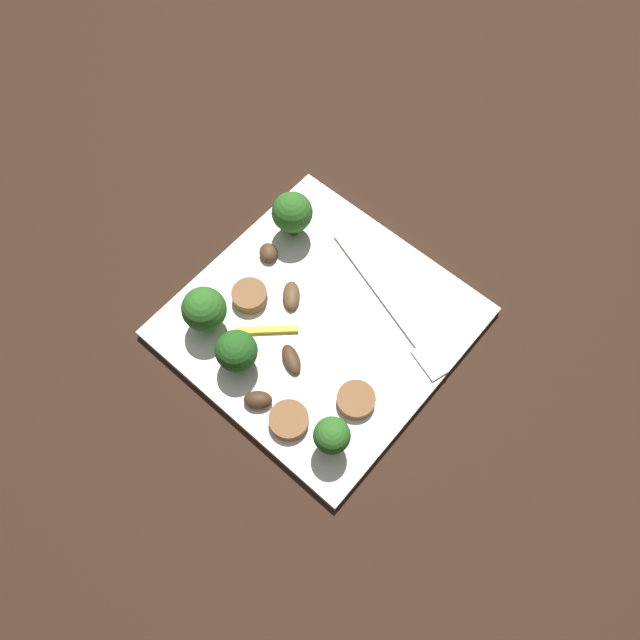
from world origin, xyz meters
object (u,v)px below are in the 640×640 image
Objects in this scene: mushroom_1 at (291,359)px; mushroom_0 at (268,252)px; plate at (320,322)px; broccoli_floret_2 at (237,351)px; broccoli_floret_1 at (204,310)px; broccoli_floret_3 at (332,436)px; sausage_slice_1 at (289,420)px; mushroom_3 at (258,400)px; fork at (394,313)px; sausage_slice_0 at (356,400)px; mushroom_2 at (293,294)px; pepper_strip_0 at (267,330)px; sausage_slice_2 at (250,296)px; broccoli_floret_0 at (292,213)px.

mushroom_0 is at bearing 143.31° from mushroom_1.
plate is 0.09m from broccoli_floret_2.
broccoli_floret_3 is at bearing -4.57° from broccoli_floret_1.
sausage_slice_1 is (0.07, -0.01, -0.02)m from broccoli_floret_2.
fork is at bearing 75.87° from mushroom_3.
broccoli_floret_1 reaches higher than broccoli_floret_2.
plate is 9.65× the size of mushroom_3.
mushroom_0 is 0.68× the size of mushroom_1.
broccoli_floret_2 reaches higher than fork.
mushroom_0 is (-0.06, 0.10, -0.02)m from broccoli_floret_2.
sausage_slice_0 is 0.99× the size of sausage_slice_1.
mushroom_0 is 0.05m from mushroom_2.
mushroom_0 is at bearing 159.50° from sausage_slice_0.
plate is 4.25× the size of pepper_strip_0.
sausage_slice_1 is at bearing -74.00° from fork.
broccoli_floret_3 reaches higher than plate.
broccoli_floret_1 is 1.09× the size of broccoli_floret_3.
sausage_slice_0 is at bearing 0.48° from pepper_strip_0.
pepper_strip_0 is (-0.03, -0.04, 0.01)m from plate.
broccoli_floret_1 is 2.52× the size of mushroom_0.
fork is 0.14m from broccoli_floret_3.
mushroom_2 is (0.05, -0.02, -0.00)m from mushroom_0.
mushroom_1 is at bearing -16.58° from sausage_slice_2.
sausage_slice_1 is at bearing -64.34° from plate.
broccoli_floret_2 is 0.11m from sausage_slice_0.
sausage_slice_1 is at bearing -168.85° from broccoli_floret_3.
fork is 3.29× the size of broccoli_floret_1.
plate is at bearing -116.31° from fork.
broccoli_floret_1 is (0.01, -0.13, -0.00)m from broccoli_floret_0.
broccoli_floret_3 is 1.58× the size of mushroom_1.
fork is at bearing 88.23° from sausage_slice_1.
broccoli_floret_3 is at bearing -44.49° from plate.
sausage_slice_2 is (-0.11, 0.07, 0.00)m from sausage_slice_1.
broccoli_floret_0 reaches higher than broccoli_floret_3.
broccoli_floret_3 reaches higher than sausage_slice_0.
mushroom_0 is (-0.14, -0.03, 0.00)m from fork.
sausage_slice_1 is at bearing -9.36° from broccoli_floret_2.
sausage_slice_2 is at bearing 158.55° from pepper_strip_0.
mushroom_1 is at bearing 155.45° from broccoli_floret_3.
mushroom_3 reaches higher than mushroom_2.
broccoli_floret_3 is 0.05m from sausage_slice_0.
sausage_slice_0 is at bearing -27.57° from plate.
sausage_slice_2 is (-0.15, 0.06, -0.03)m from broccoli_floret_3.
fork is 6.79× the size of mushroom_3.
sausage_slice_2 is at bearing 159.18° from broccoli_floret_3.
mushroom_3 is (-0.03, -0.00, 0.00)m from sausage_slice_1.
plate is 0.07m from sausage_slice_2.
sausage_slice_1 is (0.13, -0.15, -0.03)m from broccoli_floret_0.
plate is 0.10m from sausage_slice_1.
mushroom_1 reaches higher than fork.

